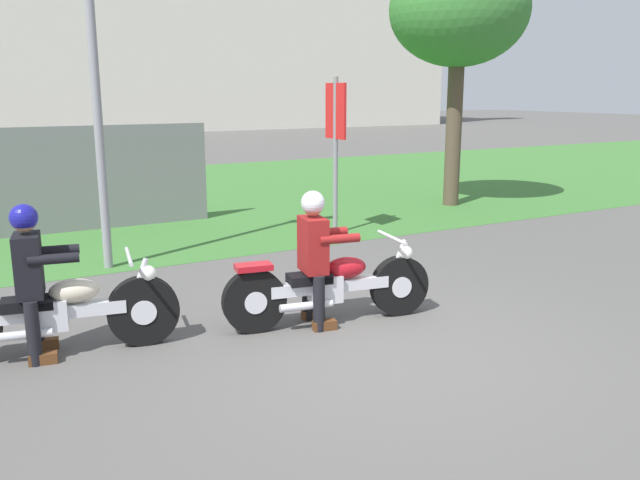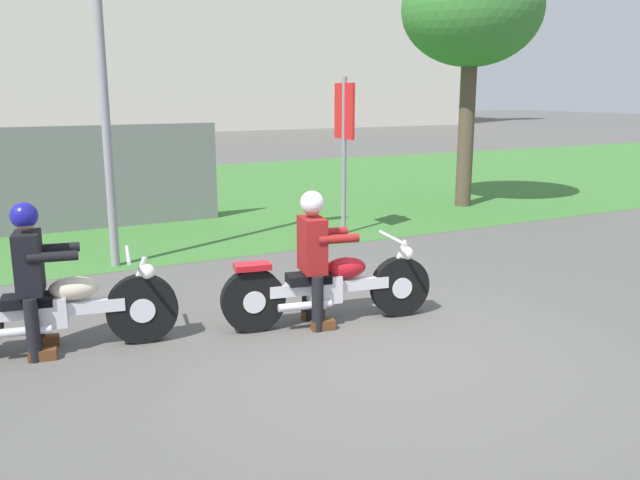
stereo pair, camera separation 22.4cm
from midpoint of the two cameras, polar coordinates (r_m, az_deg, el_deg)
The scene contains 10 objects.
ground at distance 6.24m, azimuth 6.17°, elevation -9.63°, with size 120.00×120.00×0.00m, color #565451.
grass_verge at distance 15.31m, azimuth -15.12°, elevation 3.41°, with size 60.00×12.00×0.01m, color #3D7533.
motorcycle_lead at distance 6.83m, azimuth 1.78°, elevation -4.06°, with size 2.23×0.72×0.88m.
rider_lead at distance 6.67m, azimuth 0.44°, elevation -0.69°, with size 0.60×0.52×1.40m.
motorcycle_follow at distance 6.52m, azimuth -20.96°, elevation -5.67°, with size 2.21×0.71×0.89m.
rider_follow at distance 6.42m, azimuth -22.75°, elevation -2.15°, with size 0.60×0.52×1.42m.
tree_roadside at distance 14.24m, azimuth 13.44°, elevation 18.65°, with size 2.81×2.81×5.08m.
streetlight_pole at distance 9.35m, azimuth -17.17°, elevation 18.44°, with size 0.96×0.20×5.37m.
sign_banner at distance 11.01m, azimuth 2.70°, elevation 9.36°, with size 0.08×0.60×2.60m.
fence_segment at distance 11.96m, azimuth -24.54°, elevation 4.53°, with size 7.00×0.06×1.80m, color slate.
Camera 2 is at (-3.16, -4.83, 2.37)m, focal length 37.06 mm.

